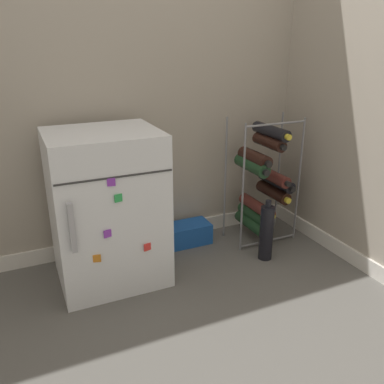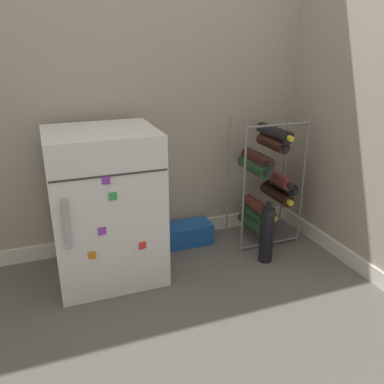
{
  "view_description": "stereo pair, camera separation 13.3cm",
  "coord_description": "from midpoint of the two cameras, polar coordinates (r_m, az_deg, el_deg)",
  "views": [
    {
      "loc": [
        -0.8,
        -1.61,
        1.2
      ],
      "look_at": [
        0.07,
        0.32,
        0.39
      ],
      "focal_mm": 38.0,
      "sensor_mm": 36.0,
      "label": 1
    },
    {
      "loc": [
        -0.68,
        -1.66,
        1.2
      ],
      "look_at": [
        0.07,
        0.32,
        0.39
      ],
      "focal_mm": 38.0,
      "sensor_mm": 36.0,
      "label": 2
    }
  ],
  "objects": [
    {
      "name": "wine_rack",
      "position": [
        2.5,
        11.83,
        1.39
      ],
      "size": [
        0.41,
        0.33,
        0.77
      ],
      "color": "slate",
      "rests_on": "ground_plane"
    },
    {
      "name": "soda_box",
      "position": [
        2.52,
        0.91,
        -5.87
      ],
      "size": [
        0.29,
        0.16,
        0.13
      ],
      "color": "#194C9E",
      "rests_on": "ground_plane"
    },
    {
      "name": "ground_plane",
      "position": [
        2.15,
        3.15,
        -12.95
      ],
      "size": [
        14.0,
        14.0,
        0.0
      ],
      "primitive_type": "plane",
      "color": "#56544F"
    },
    {
      "name": "loose_bottle_floor",
      "position": [
        2.33,
        12.05,
        -5.89
      ],
      "size": [
        0.08,
        0.08,
        0.36
      ],
      "color": "black",
      "rests_on": "ground_plane"
    },
    {
      "name": "wall_back",
      "position": [
        2.36,
        -2.61,
        21.87
      ],
      "size": [
        6.71,
        0.07,
        2.5
      ],
      "color": "#9E9384",
      "rests_on": "ground_plane"
    },
    {
      "name": "mini_fridge",
      "position": [
        2.1,
        -10.24,
        -1.97
      ],
      "size": [
        0.53,
        0.49,
        0.79
      ],
      "color": "silver",
      "rests_on": "ground_plane"
    }
  ]
}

